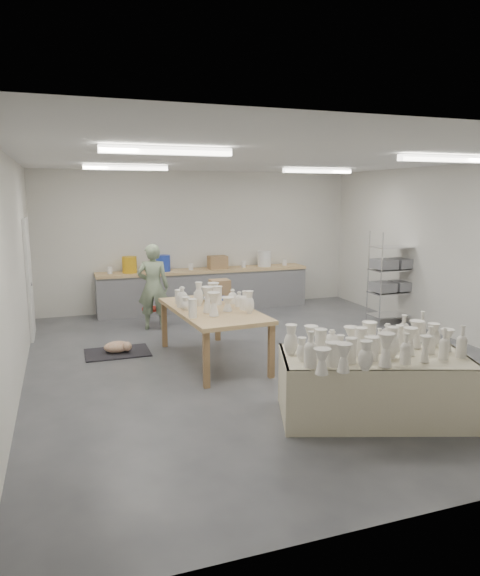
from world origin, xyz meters
name	(u,v)px	position (x,y,z in m)	size (l,w,h in m)	color
room	(261,225)	(-0.11, 0.08, 2.06)	(8.00, 8.02, 3.00)	#424449
back_counter	(204,288)	(-0.01, 3.68, 0.49)	(4.60, 0.60, 1.24)	tan
wire_shelf	(393,276)	(3.20, 1.40, 0.92)	(0.88, 0.48, 1.80)	silver
drying_table	(373,381)	(0.31, -2.32, 0.43)	(2.28, 1.64, 1.10)	olive
work_table	(213,306)	(-0.79, 0.31, 0.83)	(1.25, 2.25, 1.19)	tan
rug	(117,353)	(-2.16, 1.09, 0.01)	(1.00, 0.70, 0.02)	black
cat	(119,347)	(-2.14, 1.07, 0.11)	(0.45, 0.34, 0.18)	white
potter	(153,287)	(-1.34, 2.41, 0.80)	(0.59, 0.39, 1.61)	gray
red_stool	(152,310)	(-1.34, 2.68, 0.31)	(0.45, 0.45, 0.35)	#A92518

